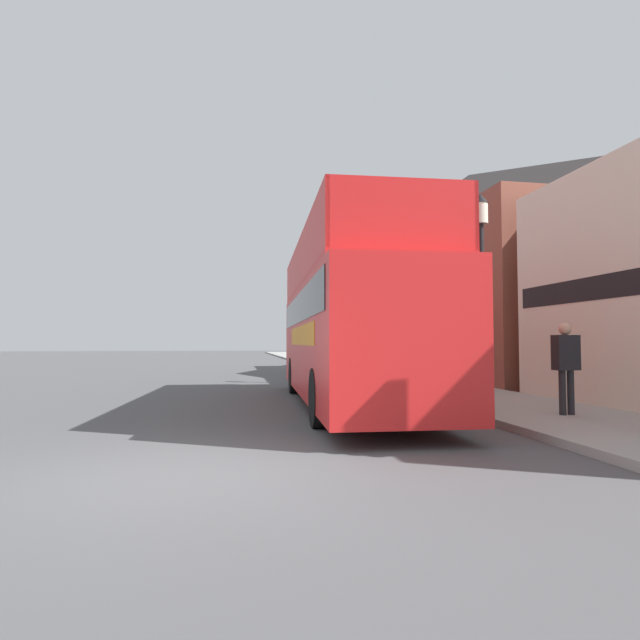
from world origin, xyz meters
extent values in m
plane|color=#4C4C4F|center=(0.00, 21.00, 0.00)|extent=(144.00, 144.00, 0.00)
cube|color=#999993|center=(7.16, 18.00, 0.07)|extent=(3.28, 108.00, 0.14)
cube|color=brown|center=(11.80, 16.00, 3.27)|extent=(6.00, 16.18, 6.55)
pyramid|color=#383333|center=(11.80, 16.00, 8.09)|extent=(6.00, 16.18, 3.08)
cube|color=red|center=(3.52, 6.01, 1.60)|extent=(2.91, 10.60, 2.60)
cube|color=orange|center=(3.50, 5.49, 1.73)|extent=(2.72, 5.88, 0.45)
cube|color=black|center=(3.52, 6.01, 2.40)|extent=(2.90, 9.76, 0.70)
cube|color=red|center=(3.52, 6.01, 2.95)|extent=(2.87, 9.76, 0.10)
cube|color=red|center=(2.34, 6.07, 3.56)|extent=(0.51, 9.65, 1.12)
cube|color=red|center=(4.70, 5.96, 3.56)|extent=(0.51, 9.65, 1.12)
cube|color=red|center=(3.30, 1.22, 3.56)|extent=(2.44, 0.18, 1.12)
cube|color=red|center=(3.70, 10.10, 3.56)|extent=(2.50, 1.58, 1.12)
cylinder|color=black|center=(2.57, 9.31, 0.55)|extent=(0.33, 1.10, 1.09)
cylinder|color=black|center=(4.76, 9.21, 0.55)|extent=(0.33, 1.10, 1.09)
cylinder|color=black|center=(2.28, 3.02, 0.55)|extent=(0.33, 1.10, 1.09)
cylinder|color=black|center=(4.48, 2.92, 0.55)|extent=(0.33, 1.10, 1.09)
cube|color=silver|center=(4.41, 14.16, 0.58)|extent=(1.85, 4.41, 0.79)
cube|color=black|center=(4.40, 14.03, 1.24)|extent=(1.58, 2.14, 0.52)
cylinder|color=black|center=(3.65, 15.53, 0.34)|extent=(0.22, 0.68, 0.67)
cylinder|color=black|center=(5.24, 15.48, 0.34)|extent=(0.22, 0.68, 0.67)
cylinder|color=black|center=(3.57, 12.83, 0.34)|extent=(0.22, 0.68, 0.67)
cylinder|color=black|center=(5.16, 12.78, 0.34)|extent=(0.22, 0.68, 0.67)
cylinder|color=#232328|center=(7.12, 2.84, 0.58)|extent=(0.13, 0.13, 0.88)
cylinder|color=#232328|center=(7.30, 2.84, 0.58)|extent=(0.13, 0.13, 0.88)
cube|color=black|center=(7.21, 2.84, 1.36)|extent=(0.48, 0.26, 0.69)
sphere|color=tan|center=(7.21, 2.84, 1.83)|extent=(0.24, 0.24, 0.24)
cylinder|color=black|center=(6.03, 3.96, 2.15)|extent=(0.13, 0.13, 4.01)
cylinder|color=silver|center=(6.03, 3.96, 4.38)|extent=(0.32, 0.32, 0.45)
cone|color=black|center=(6.03, 3.96, 4.71)|extent=(0.35, 0.35, 0.22)
cylinder|color=black|center=(5.89, 11.53, 2.41)|extent=(0.13, 0.13, 4.55)
cylinder|color=silver|center=(5.89, 11.53, 4.91)|extent=(0.32, 0.32, 0.45)
cone|color=black|center=(5.89, 11.53, 5.25)|extent=(0.35, 0.35, 0.22)
camera|label=1|loc=(0.75, -6.07, 1.56)|focal=28.00mm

